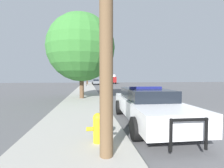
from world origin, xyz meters
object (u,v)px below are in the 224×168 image
at_px(traffic_light, 93,68).
at_px(tree_sidewalk_far, 87,67).
at_px(car_background_distant, 96,82).
at_px(police_car, 147,104).
at_px(tree_sidewalk_near, 81,48).
at_px(fire_hydrant, 98,127).
at_px(box_truck, 111,79).

distance_m(traffic_light, tree_sidewalk_far, 8.80).
bearing_deg(car_background_distant, police_car, -91.25).
bearing_deg(tree_sidewalk_near, traffic_light, 85.27).
distance_m(police_car, tree_sidewalk_far, 34.43).
xyz_separation_m(tree_sidewalk_near, tree_sidewalk_far, (0.21, 27.08, 0.37)).
height_order(police_car, tree_sidewalk_near, tree_sidewalk_near).
relative_size(fire_hydrant, car_background_distant, 0.18).
bearing_deg(car_background_distant, box_truck, 51.79).
distance_m(car_background_distant, box_truck, 8.63).
bearing_deg(tree_sidewalk_near, tree_sidewalk_far, 89.55).
height_order(box_truck, tree_sidewalk_far, tree_sidewalk_far).
bearing_deg(tree_sidewalk_near, fire_hydrant, -84.90).
height_order(car_background_distant, box_truck, box_truck).
xyz_separation_m(car_background_distant, tree_sidewalk_far, (-2.34, -0.87, 3.90)).
distance_m(police_car, box_truck, 42.16).
bearing_deg(tree_sidewalk_far, fire_hydrant, -89.07).
distance_m(police_car, fire_hydrant, 2.81).
distance_m(fire_hydrant, tree_sidewalk_near, 9.67).
xyz_separation_m(fire_hydrant, box_truck, (6.86, 43.74, 1.02)).
bearing_deg(police_car, box_truck, -93.67).
xyz_separation_m(police_car, traffic_light, (-1.37, 25.42, 3.22)).
xyz_separation_m(car_background_distant, tree_sidewalk_near, (-2.55, -27.95, 3.53)).
distance_m(traffic_light, car_background_distant, 10.12).
bearing_deg(tree_sidewalk_far, police_car, -85.50).
bearing_deg(box_truck, fire_hydrant, 79.49).
bearing_deg(tree_sidewalk_far, car_background_distant, 20.33).
xyz_separation_m(fire_hydrant, tree_sidewalk_far, (-0.58, 35.95, 4.13)).
xyz_separation_m(traffic_light, box_truck, (6.13, 16.46, -2.42)).
relative_size(police_car, box_truck, 0.81).
height_order(police_car, car_background_distant, police_car).
distance_m(fire_hydrant, tree_sidewalk_far, 36.19).
xyz_separation_m(fire_hydrant, traffic_light, (0.73, 27.27, 3.43)).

